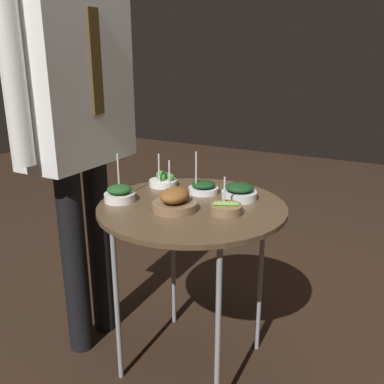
{
  "coord_description": "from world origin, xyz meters",
  "views": [
    {
      "loc": [
        -1.32,
        -0.71,
        1.25
      ],
      "look_at": [
        0.0,
        0.0,
        0.76
      ],
      "focal_mm": 40.0,
      "sensor_mm": 36.0,
      "label": 1
    }
  ],
  "objects": [
    {
      "name": "serving_cart",
      "position": [
        0.0,
        0.0,
        0.66
      ],
      "size": [
        0.71,
        0.71,
        0.71
      ],
      "color": "brown",
      "rests_on": "ground_plane"
    },
    {
      "name": "ground_plane",
      "position": [
        0.0,
        0.0,
        0.0
      ],
      "size": [
        8.0,
        8.0,
        0.0
      ],
      "primitive_type": "plane",
      "color": "black"
    },
    {
      "name": "bowl_spinach_center",
      "position": [
        0.15,
        0.03,
        0.73
      ],
      "size": [
        0.12,
        0.12,
        0.17
      ],
      "color": "silver",
      "rests_on": "serving_cart"
    },
    {
      "name": "bowl_asparagus_front_left",
      "position": [
        -0.02,
        -0.15,
        0.73
      ],
      "size": [
        0.11,
        0.11,
        0.13
      ],
      "color": "brown",
      "rests_on": "serving_cart"
    },
    {
      "name": "bowl_spinach_back_left",
      "position": [
        0.14,
        -0.13,
        0.74
      ],
      "size": [
        0.14,
        0.14,
        0.06
      ],
      "color": "silver",
      "rests_on": "serving_cart"
    },
    {
      "name": "bowl_spinach_front_center",
      "position": [
        -0.09,
        0.26,
        0.74
      ],
      "size": [
        0.12,
        0.12,
        0.18
      ],
      "color": "silver",
      "rests_on": "serving_cart"
    },
    {
      "name": "bowl_broccoli_far_rim",
      "position": [
        0.15,
        0.22,
        0.73
      ],
      "size": [
        0.12,
        0.12,
        0.15
      ],
      "color": "white",
      "rests_on": "serving_cart"
    },
    {
      "name": "waiter_figure",
      "position": [
        -0.06,
        0.48,
        1.06
      ],
      "size": [
        0.62,
        0.23,
        1.68
      ],
      "color": "black",
      "rests_on": "ground_plane"
    },
    {
      "name": "bowl_roast_front_right",
      "position": [
        -0.08,
        0.03,
        0.74
      ],
      "size": [
        0.16,
        0.16,
        0.17
      ],
      "color": "brown",
      "rests_on": "serving_cart"
    }
  ]
}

